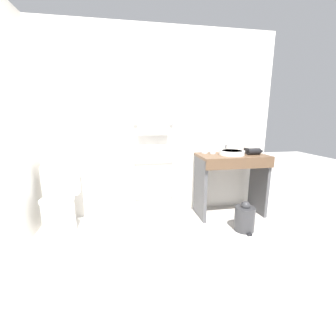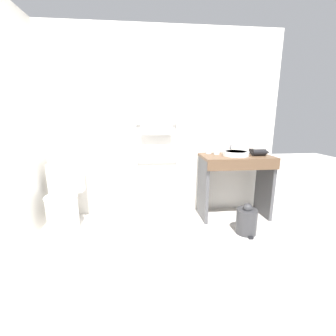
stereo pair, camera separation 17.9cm
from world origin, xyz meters
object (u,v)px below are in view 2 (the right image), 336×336
object	(u,v)px
toilet	(64,202)
cup_near_wall	(208,151)
cup_near_edge	(217,151)
hair_dryer	(259,152)
trash_bin	(246,220)
towel_radiator	(157,146)
sink_basin	(236,153)

from	to	relation	value
toilet	cup_near_wall	size ratio (longest dim) A/B	9.37
cup_near_wall	cup_near_edge	bearing A→B (deg)	-34.38
cup_near_wall	hair_dryer	size ratio (longest dim) A/B	0.36
cup_near_edge	trash_bin	xyz separation A→B (m)	(0.20, -0.58, -0.71)
toilet	towel_radiator	xyz separation A→B (m)	(1.13, 0.31, 0.61)
towel_radiator	sink_basin	distance (m)	1.02
towel_radiator	hair_dryer	bearing A→B (deg)	-11.05
towel_radiator	sink_basin	world-z (taller)	towel_radiator
toilet	sink_basin	world-z (taller)	sink_basin
trash_bin	sink_basin	bearing A→B (deg)	89.07
cup_near_edge	trash_bin	distance (m)	0.94
sink_basin	cup_near_edge	world-z (taller)	cup_near_edge
toilet	hair_dryer	world-z (taller)	hair_dryer
hair_dryer	trash_bin	bearing A→B (deg)	-125.51
towel_radiator	cup_near_wall	bearing A→B (deg)	-3.28
hair_dryer	sink_basin	bearing A→B (deg)	176.70
sink_basin	cup_near_wall	distance (m)	0.36
cup_near_wall	trash_bin	size ratio (longest dim) A/B	0.23
towel_radiator	trash_bin	xyz separation A→B (m)	(0.98, -0.68, -0.78)
toilet	sink_basin	bearing A→B (deg)	1.95
cup_near_edge	towel_radiator	bearing A→B (deg)	172.51
toilet	trash_bin	world-z (taller)	toilet
toilet	trash_bin	bearing A→B (deg)	-10.08
towel_radiator	cup_near_edge	xyz separation A→B (m)	(0.78, -0.10, -0.07)
hair_dryer	cup_near_edge	bearing A→B (deg)	163.60
hair_dryer	cup_near_wall	bearing A→B (deg)	160.48
towel_radiator	sink_basin	xyz separation A→B (m)	(0.98, -0.23, -0.08)
sink_basin	cup_near_wall	bearing A→B (deg)	146.88
sink_basin	cup_near_edge	distance (m)	0.24
cup_near_edge	hair_dryer	distance (m)	0.53
sink_basin	cup_near_wall	size ratio (longest dim) A/B	3.98
cup_near_edge	cup_near_wall	bearing A→B (deg)	145.62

